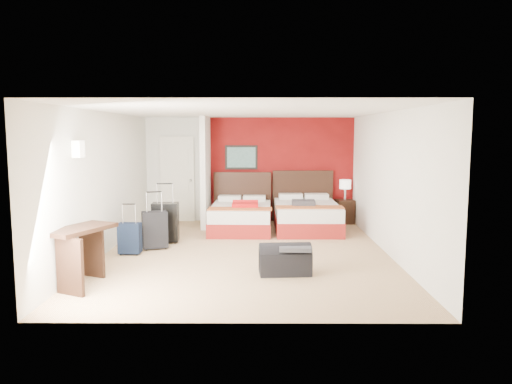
{
  "coord_description": "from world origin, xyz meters",
  "views": [
    {
      "loc": [
        0.22,
        -8.51,
        2.12
      ],
      "look_at": [
        0.17,
        0.8,
        1.0
      ],
      "focal_mm": 34.16,
      "sensor_mm": 36.0,
      "label": 1
    }
  ],
  "objects_px": {
    "bed_right": "(306,217)",
    "suitcase_navy": "(130,240)",
    "nightstand": "(345,211)",
    "desk": "(81,256)",
    "bed_left": "(241,218)",
    "table_lamp": "(345,190)",
    "red_suitcase_open": "(245,204)",
    "suitcase_black": "(166,224)",
    "duffel_bag": "(285,261)",
    "suitcase_charcoal": "(155,231)"
  },
  "relations": [
    {
      "from": "red_suitcase_open",
      "to": "table_lamp",
      "type": "bearing_deg",
      "value": 22.93
    },
    {
      "from": "bed_left",
      "to": "suitcase_charcoal",
      "type": "xyz_separation_m",
      "value": [
        -1.52,
        -1.73,
        0.05
      ]
    },
    {
      "from": "bed_right",
      "to": "red_suitcase_open",
      "type": "bearing_deg",
      "value": -173.5
    },
    {
      "from": "red_suitcase_open",
      "to": "suitcase_black",
      "type": "relative_size",
      "value": 1.01
    },
    {
      "from": "bed_left",
      "to": "duffel_bag",
      "type": "xyz_separation_m",
      "value": [
        0.79,
        -3.33,
        -0.08
      ]
    },
    {
      "from": "table_lamp",
      "to": "bed_right",
      "type": "bearing_deg",
      "value": -139.79
    },
    {
      "from": "suitcase_charcoal",
      "to": "duffel_bag",
      "type": "relative_size",
      "value": 0.86
    },
    {
      "from": "bed_left",
      "to": "suitcase_black",
      "type": "xyz_separation_m",
      "value": [
        -1.43,
        -1.2,
        0.1
      ]
    },
    {
      "from": "bed_right",
      "to": "duffel_bag",
      "type": "bearing_deg",
      "value": -101.09
    },
    {
      "from": "suitcase_black",
      "to": "desk",
      "type": "bearing_deg",
      "value": -106.71
    },
    {
      "from": "suitcase_navy",
      "to": "table_lamp",
      "type": "bearing_deg",
      "value": 36.49
    },
    {
      "from": "table_lamp",
      "to": "duffel_bag",
      "type": "bearing_deg",
      "value": -111.22
    },
    {
      "from": "desk",
      "to": "suitcase_navy",
      "type": "bearing_deg",
      "value": 107.7
    },
    {
      "from": "bed_right",
      "to": "nightstand",
      "type": "distance_m",
      "value": 1.29
    },
    {
      "from": "nightstand",
      "to": "duffel_bag",
      "type": "bearing_deg",
      "value": -117.83
    },
    {
      "from": "red_suitcase_open",
      "to": "suitcase_black",
      "type": "height_order",
      "value": "suitcase_black"
    },
    {
      "from": "suitcase_black",
      "to": "suitcase_navy",
      "type": "distance_m",
      "value": 1.06
    },
    {
      "from": "bed_right",
      "to": "suitcase_navy",
      "type": "height_order",
      "value": "bed_right"
    },
    {
      "from": "suitcase_navy",
      "to": "bed_left",
      "type": "bearing_deg",
      "value": 50.11
    },
    {
      "from": "bed_right",
      "to": "suitcase_charcoal",
      "type": "relative_size",
      "value": 2.95
    },
    {
      "from": "desk",
      "to": "duffel_bag",
      "type": "bearing_deg",
      "value": 35.7
    },
    {
      "from": "nightstand",
      "to": "suitcase_charcoal",
      "type": "distance_m",
      "value": 4.74
    },
    {
      "from": "suitcase_charcoal",
      "to": "duffel_bag",
      "type": "height_order",
      "value": "suitcase_charcoal"
    },
    {
      "from": "suitcase_black",
      "to": "nightstand",
      "type": "bearing_deg",
      "value": 25.49
    },
    {
      "from": "table_lamp",
      "to": "desk",
      "type": "distance_m",
      "value": 6.6
    },
    {
      "from": "suitcase_charcoal",
      "to": "duffel_bag",
      "type": "xyz_separation_m",
      "value": [
        2.31,
        -1.61,
        -0.14
      ]
    },
    {
      "from": "suitcase_black",
      "to": "suitcase_navy",
      "type": "height_order",
      "value": "suitcase_black"
    },
    {
      "from": "desk",
      "to": "table_lamp",
      "type": "bearing_deg",
      "value": 71.28
    },
    {
      "from": "bed_right",
      "to": "suitcase_navy",
      "type": "xyz_separation_m",
      "value": [
        -3.32,
        -2.2,
        -0.03
      ]
    },
    {
      "from": "table_lamp",
      "to": "duffel_bag",
      "type": "height_order",
      "value": "table_lamp"
    },
    {
      "from": "bed_right",
      "to": "nightstand",
      "type": "xyz_separation_m",
      "value": [
        0.99,
        0.83,
        -0.02
      ]
    },
    {
      "from": "nightstand",
      "to": "suitcase_navy",
      "type": "bearing_deg",
      "value": -151.42
    },
    {
      "from": "suitcase_charcoal",
      "to": "suitcase_navy",
      "type": "xyz_separation_m",
      "value": [
        -0.35,
        -0.42,
        -0.07
      ]
    },
    {
      "from": "bed_left",
      "to": "suitcase_navy",
      "type": "relative_size",
      "value": 3.51
    },
    {
      "from": "table_lamp",
      "to": "suitcase_black",
      "type": "distance_m",
      "value": 4.41
    },
    {
      "from": "suitcase_navy",
      "to": "bed_right",
      "type": "bearing_deg",
      "value": 34.86
    },
    {
      "from": "nightstand",
      "to": "desk",
      "type": "height_order",
      "value": "desk"
    },
    {
      "from": "red_suitcase_open",
      "to": "duffel_bag",
      "type": "height_order",
      "value": "red_suitcase_open"
    },
    {
      "from": "suitcase_black",
      "to": "duffel_bag",
      "type": "distance_m",
      "value": 3.09
    },
    {
      "from": "bed_right",
      "to": "suitcase_black",
      "type": "bearing_deg",
      "value": -156.59
    },
    {
      "from": "table_lamp",
      "to": "suitcase_black",
      "type": "relative_size",
      "value": 0.63
    },
    {
      "from": "bed_right",
      "to": "table_lamp",
      "type": "distance_m",
      "value": 1.39
    },
    {
      "from": "duffel_bag",
      "to": "desk",
      "type": "xyz_separation_m",
      "value": [
        -2.88,
        -0.56,
        0.22
      ]
    },
    {
      "from": "table_lamp",
      "to": "red_suitcase_open",
      "type": "bearing_deg",
      "value": -156.96
    },
    {
      "from": "bed_right",
      "to": "red_suitcase_open",
      "type": "xyz_separation_m",
      "value": [
        -1.34,
        -0.16,
        0.31
      ]
    },
    {
      "from": "bed_left",
      "to": "duffel_bag",
      "type": "distance_m",
      "value": 3.43
    },
    {
      "from": "duffel_bag",
      "to": "bed_right",
      "type": "bearing_deg",
      "value": 74.92
    },
    {
      "from": "bed_left",
      "to": "bed_right",
      "type": "distance_m",
      "value": 1.44
    },
    {
      "from": "bed_right",
      "to": "table_lamp",
      "type": "bearing_deg",
      "value": 40.04
    },
    {
      "from": "red_suitcase_open",
      "to": "suitcase_navy",
      "type": "bearing_deg",
      "value": -134.15
    }
  ]
}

